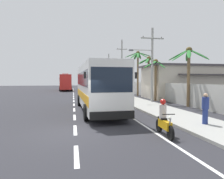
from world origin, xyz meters
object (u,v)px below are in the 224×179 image
(motorcycle_beside_bus, at_px, (110,94))
(pedestrian_far_walk, at_px, (205,108))
(coach_bus_far_lane, at_px, (65,82))
(palm_third, at_px, (138,62))
(utility_pole_far, at_px, (122,66))
(palm_fourth, at_px, (155,70))
(roadside_building, at_px, (202,82))
(utility_pole_mid, at_px, (151,63))
(pedestrian_near_kerb, at_px, (129,92))
(pedestrian_midwalk, at_px, (125,90))
(palm_nearest, at_px, (149,67))
(coach_bus_foreground, at_px, (97,85))
(palm_farthest, at_px, (112,69))
(palm_second, at_px, (189,62))
(utility_pole_distant, at_px, (108,71))
(motorcycle_trailing, at_px, (164,121))

(motorcycle_beside_bus, xyz_separation_m, pedestrian_far_walk, (2.34, -14.96, 0.33))
(coach_bus_far_lane, xyz_separation_m, palm_third, (11.53, -19.31, 3.15))
(motorcycle_beside_bus, xyz_separation_m, utility_pole_far, (4.10, 10.61, 4.32))
(palm_fourth, height_order, roadside_building, palm_fourth)
(motorcycle_beside_bus, height_order, palm_fourth, palm_fourth)
(pedestrian_far_walk, height_order, utility_pole_mid, utility_pole_mid)
(pedestrian_near_kerb, height_order, pedestrian_far_walk, pedestrian_near_kerb)
(pedestrian_near_kerb, xyz_separation_m, pedestrian_midwalk, (0.93, 5.69, -0.05))
(palm_nearest, bearing_deg, pedestrian_near_kerb, -143.97)
(coach_bus_foreground, bearing_deg, palm_nearest, 48.87)
(palm_fourth, bearing_deg, palm_third, 88.17)
(palm_fourth, bearing_deg, pedestrian_near_kerb, 165.59)
(roadside_building, bearing_deg, coach_bus_foreground, -151.14)
(utility_pole_mid, distance_m, palm_nearest, 5.23)
(palm_farthest, bearing_deg, utility_pole_far, -90.09)
(motorcycle_beside_bus, relative_size, pedestrian_midwalk, 1.24)
(coach_bus_far_lane, relative_size, palm_fourth, 2.48)
(palm_farthest, bearing_deg, palm_nearest, -86.20)
(coach_bus_far_lane, height_order, utility_pole_far, utility_pole_far)
(utility_pole_mid, xyz_separation_m, palm_farthest, (0.40, 23.81, 0.49))
(palm_fourth, bearing_deg, palm_second, -80.38)
(motorcycle_beside_bus, distance_m, palm_third, 8.45)
(motorcycle_beside_bus, bearing_deg, utility_pole_far, 68.88)
(utility_pole_mid, distance_m, palm_third, 9.10)
(pedestrian_midwalk, relative_size, palm_fourth, 0.32)
(coach_bus_far_lane, height_order, utility_pole_distant, utility_pole_distant)
(coach_bus_far_lane, relative_size, palm_nearest, 2.17)
(coach_bus_far_lane, height_order, palm_farthest, palm_farthest)
(pedestrian_far_walk, distance_m, palm_farthest, 34.99)
(coach_bus_foreground, height_order, roadside_building, roadside_building)
(roadside_building, bearing_deg, pedestrian_far_walk, -124.73)
(palm_third, xyz_separation_m, roadside_building, (7.73, -4.57, -2.96))
(coach_bus_foreground, relative_size, pedestrian_far_walk, 6.92)
(utility_pole_mid, distance_m, roadside_building, 10.42)
(motorcycle_beside_bus, height_order, roadside_building, roadside_building)
(utility_pole_far, bearing_deg, roadside_building, -49.32)
(pedestrian_near_kerb, distance_m, pedestrian_far_walk, 13.45)
(coach_bus_far_lane, bearing_deg, utility_pole_mid, -70.43)
(coach_bus_foreground, xyz_separation_m, palm_third, (7.86, 13.17, 3.15))
(coach_bus_far_lane, bearing_deg, motorcycle_trailing, -81.87)
(palm_third, bearing_deg, coach_bus_far_lane, 120.85)
(roadside_building, bearing_deg, palm_nearest, 175.50)
(palm_third, height_order, palm_farthest, palm_third)
(coach_bus_foreground, xyz_separation_m, utility_pole_mid, (6.37, 4.23, 2.29))
(pedestrian_far_walk, xyz_separation_m, palm_farthest, (1.77, 34.74, 3.82))
(motorcycle_beside_bus, distance_m, motorcycle_trailing, 16.10)
(utility_pole_distant, xyz_separation_m, palm_fourth, (0.72, -27.52, -1.18))
(pedestrian_far_walk, xyz_separation_m, roadside_building, (10.59, 15.28, 1.23))
(coach_bus_foreground, height_order, pedestrian_near_kerb, coach_bus_foreground)
(pedestrian_near_kerb, bearing_deg, pedestrian_midwalk, -89.14)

